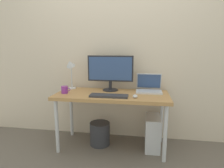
{
  "coord_description": "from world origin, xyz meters",
  "views": [
    {
      "loc": [
        0.37,
        -2.3,
        1.27
      ],
      "look_at": [
        0.0,
        0.0,
        0.82
      ],
      "focal_mm": 31.2,
      "sensor_mm": 36.0,
      "label": 1
    }
  ],
  "objects_px": {
    "monitor": "(110,71)",
    "laptop": "(149,87)",
    "desk": "(112,99)",
    "coffee_mug": "(65,90)",
    "keyboard": "(109,96)",
    "wastebasket": "(100,134)",
    "desk_lamp": "(70,68)",
    "mouse": "(135,96)",
    "computer_tower": "(152,132)"
  },
  "relations": [
    {
      "from": "monitor",
      "to": "laptop",
      "type": "distance_m",
      "value": 0.54
    },
    {
      "from": "desk",
      "to": "coffee_mug",
      "type": "bearing_deg",
      "value": -172.46
    },
    {
      "from": "keyboard",
      "to": "wastebasket",
      "type": "relative_size",
      "value": 1.47
    },
    {
      "from": "monitor",
      "to": "desk_lamp",
      "type": "bearing_deg",
      "value": 179.95
    },
    {
      "from": "mouse",
      "to": "coffee_mug",
      "type": "distance_m",
      "value": 0.87
    },
    {
      "from": "computer_tower",
      "to": "keyboard",
      "type": "bearing_deg",
      "value": -158.73
    },
    {
      "from": "coffee_mug",
      "to": "wastebasket",
      "type": "bearing_deg",
      "value": 14.38
    },
    {
      "from": "desk",
      "to": "desk_lamp",
      "type": "bearing_deg",
      "value": 164.0
    },
    {
      "from": "wastebasket",
      "to": "monitor",
      "type": "bearing_deg",
      "value": 49.97
    },
    {
      "from": "wastebasket",
      "to": "keyboard",
      "type": "bearing_deg",
      "value": -50.77
    },
    {
      "from": "desk_lamp",
      "to": "mouse",
      "type": "xyz_separation_m",
      "value": [
        0.88,
        -0.32,
        -0.27
      ]
    },
    {
      "from": "desk_lamp",
      "to": "laptop",
      "type": "bearing_deg",
      "value": 0.99
    },
    {
      "from": "keyboard",
      "to": "wastebasket",
      "type": "distance_m",
      "value": 0.62
    },
    {
      "from": "laptop",
      "to": "keyboard",
      "type": "height_order",
      "value": "laptop"
    },
    {
      "from": "coffee_mug",
      "to": "laptop",
      "type": "bearing_deg",
      "value": 14.37
    },
    {
      "from": "monitor",
      "to": "wastebasket",
      "type": "xyz_separation_m",
      "value": [
        -0.12,
        -0.14,
        -0.82
      ]
    },
    {
      "from": "mouse",
      "to": "computer_tower",
      "type": "relative_size",
      "value": 0.21
    },
    {
      "from": "desk",
      "to": "monitor",
      "type": "xyz_separation_m",
      "value": [
        -0.05,
        0.17,
        0.33
      ]
    },
    {
      "from": "desk",
      "to": "desk_lamp",
      "type": "height_order",
      "value": "desk_lamp"
    },
    {
      "from": "keyboard",
      "to": "mouse",
      "type": "bearing_deg",
      "value": 1.59
    },
    {
      "from": "desk",
      "to": "computer_tower",
      "type": "bearing_deg",
      "value": 4.67
    },
    {
      "from": "coffee_mug",
      "to": "wastebasket",
      "type": "relative_size",
      "value": 0.38
    },
    {
      "from": "laptop",
      "to": "wastebasket",
      "type": "bearing_deg",
      "value": -165.64
    },
    {
      "from": "laptop",
      "to": "coffee_mug",
      "type": "relative_size",
      "value": 2.77
    },
    {
      "from": "desk_lamp",
      "to": "mouse",
      "type": "relative_size",
      "value": 4.6
    },
    {
      "from": "keyboard",
      "to": "coffee_mug",
      "type": "relative_size",
      "value": 3.81
    },
    {
      "from": "desk",
      "to": "desk_lamp",
      "type": "relative_size",
      "value": 3.33
    },
    {
      "from": "laptop",
      "to": "keyboard",
      "type": "relative_size",
      "value": 0.73
    },
    {
      "from": "desk_lamp",
      "to": "mouse",
      "type": "bearing_deg",
      "value": -20.1
    },
    {
      "from": "monitor",
      "to": "mouse",
      "type": "height_order",
      "value": "monitor"
    },
    {
      "from": "desk",
      "to": "keyboard",
      "type": "distance_m",
      "value": 0.18
    },
    {
      "from": "desk_lamp",
      "to": "computer_tower",
      "type": "relative_size",
      "value": 0.98
    },
    {
      "from": "desk",
      "to": "laptop",
      "type": "xyz_separation_m",
      "value": [
        0.45,
        0.19,
        0.12
      ]
    },
    {
      "from": "mouse",
      "to": "wastebasket",
      "type": "bearing_deg",
      "value": 158.22
    },
    {
      "from": "monitor",
      "to": "coffee_mug",
      "type": "height_order",
      "value": "monitor"
    },
    {
      "from": "laptop",
      "to": "coffee_mug",
      "type": "distance_m",
      "value": 1.06
    },
    {
      "from": "mouse",
      "to": "coffee_mug",
      "type": "bearing_deg",
      "value": 175.01
    },
    {
      "from": "desk_lamp",
      "to": "monitor",
      "type": "bearing_deg",
      "value": -0.05
    },
    {
      "from": "wastebasket",
      "to": "desk",
      "type": "bearing_deg",
      "value": -10.0
    },
    {
      "from": "desk_lamp",
      "to": "coffee_mug",
      "type": "relative_size",
      "value": 3.58
    },
    {
      "from": "monitor",
      "to": "wastebasket",
      "type": "distance_m",
      "value": 0.84
    },
    {
      "from": "computer_tower",
      "to": "monitor",
      "type": "bearing_deg",
      "value": 167.2
    },
    {
      "from": "monitor",
      "to": "mouse",
      "type": "distance_m",
      "value": 0.53
    },
    {
      "from": "monitor",
      "to": "coffee_mug",
      "type": "bearing_deg",
      "value": -155.19
    },
    {
      "from": "coffee_mug",
      "to": "monitor",
      "type": "bearing_deg",
      "value": 24.81
    },
    {
      "from": "computer_tower",
      "to": "coffee_mug",
      "type": "bearing_deg",
      "value": -173.8
    },
    {
      "from": "mouse",
      "to": "monitor",
      "type": "bearing_deg",
      "value": 136.48
    },
    {
      "from": "keyboard",
      "to": "computer_tower",
      "type": "xyz_separation_m",
      "value": [
        0.52,
        0.2,
        -0.51
      ]
    },
    {
      "from": "desk",
      "to": "coffee_mug",
      "type": "relative_size",
      "value": 11.95
    },
    {
      "from": "wastebasket",
      "to": "coffee_mug",
      "type": "bearing_deg",
      "value": -165.62
    }
  ]
}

